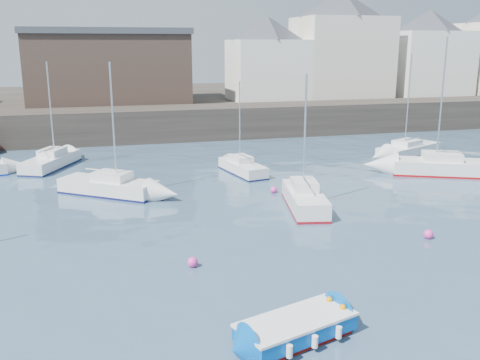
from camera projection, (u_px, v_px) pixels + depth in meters
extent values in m
plane|color=#2D4760|center=(328.00, 302.00, 18.84)|extent=(220.00, 220.00, 0.00)
cube|color=#28231E|center=(178.00, 123.00, 51.24)|extent=(90.00, 5.00, 3.00)
cube|color=#28231E|center=(157.00, 104.00, 68.11)|extent=(90.00, 32.00, 2.80)
cube|color=beige|center=(341.00, 58.00, 61.36)|extent=(10.00, 8.00, 9.00)
pyramid|color=#3A3D44|center=(343.00, 4.00, 59.90)|extent=(13.36, 13.36, 2.80)
cube|color=white|center=(427.00, 64.00, 63.82)|extent=(9.00, 7.00, 7.50)
pyramid|color=#3A3D44|center=(430.00, 20.00, 62.60)|extent=(11.88, 11.88, 2.45)
cube|color=white|center=(267.00, 70.00, 58.95)|extent=(8.00, 7.00, 6.50)
pyramid|color=#3A3D44|center=(268.00, 28.00, 57.84)|extent=(11.14, 11.14, 2.45)
cube|color=#3D2D26|center=(109.00, 69.00, 56.04)|extent=(16.00, 10.00, 7.00)
cube|color=#3A3D44|center=(107.00, 31.00, 55.11)|extent=(16.40, 10.40, 0.60)
cube|color=maroon|center=(296.00, 337.00, 16.45)|extent=(3.64, 2.36, 0.17)
cube|color=#004FB0|center=(296.00, 328.00, 16.38)|extent=(3.98, 2.63, 0.46)
cube|color=white|center=(296.00, 320.00, 16.31)|extent=(4.05, 2.68, 0.08)
cube|color=white|center=(296.00, 325.00, 16.36)|extent=(3.13, 1.95, 0.42)
cube|color=#CBB88C|center=(296.00, 322.00, 16.33)|extent=(0.59, 1.13, 0.06)
cylinder|color=white|center=(254.00, 325.00, 16.61)|extent=(0.19, 0.19, 0.37)
cylinder|color=white|center=(289.00, 351.00, 15.17)|extent=(0.19, 0.19, 0.37)
cylinder|color=white|center=(279.00, 316.00, 17.11)|extent=(0.19, 0.19, 0.37)
cylinder|color=white|center=(315.00, 342.00, 15.66)|extent=(0.19, 0.19, 0.37)
cylinder|color=white|center=(301.00, 309.00, 17.60)|extent=(0.19, 0.19, 0.37)
cylinder|color=white|center=(339.00, 332.00, 16.16)|extent=(0.19, 0.19, 0.37)
cube|color=white|center=(108.00, 187.00, 32.29)|extent=(6.03, 5.14, 0.91)
cube|color=#121447|center=(109.00, 193.00, 32.39)|extent=(6.09, 5.19, 0.12)
cube|color=white|center=(112.00, 176.00, 32.01)|extent=(2.57, 2.42, 0.50)
cylinder|color=silver|center=(113.00, 123.00, 31.11)|extent=(0.10, 0.10, 6.96)
cube|color=white|center=(305.00, 200.00, 29.53)|extent=(2.79, 5.73, 0.99)
cube|color=maroon|center=(305.00, 207.00, 29.64)|extent=(2.82, 5.79, 0.13)
cube|color=white|center=(304.00, 185.00, 29.61)|extent=(1.67, 2.14, 0.55)
cylinder|color=silver|center=(305.00, 133.00, 29.16)|extent=(0.11, 0.11, 6.32)
cube|color=white|center=(446.00, 167.00, 37.18)|extent=(7.54, 5.11, 1.00)
cube|color=#97070C|center=(446.00, 174.00, 37.29)|extent=(7.61, 5.16, 0.13)
cube|color=white|center=(442.00, 156.00, 37.04)|extent=(3.02, 2.63, 0.56)
cylinder|color=silver|center=(442.00, 100.00, 36.15)|extent=(0.11, 0.11, 8.31)
cube|color=white|center=(243.00, 168.00, 37.50)|extent=(2.50, 5.06, 0.79)
cube|color=#0D1439|center=(243.00, 173.00, 37.59)|extent=(2.52, 5.11, 0.11)
cube|color=white|center=(241.00, 159.00, 37.56)|extent=(1.48, 1.90, 0.44)
cylinder|color=silver|center=(240.00, 122.00, 37.14)|extent=(0.09, 0.09, 5.57)
cube|color=white|center=(409.00, 150.00, 43.83)|extent=(6.62, 4.58, 0.82)
cube|color=#111039|center=(408.00, 154.00, 43.92)|extent=(6.69, 4.62, 0.11)
cube|color=white|center=(407.00, 143.00, 43.47)|extent=(2.67, 2.34, 0.45)
cylinder|color=silver|center=(408.00, 101.00, 42.42)|extent=(0.09, 0.09, 7.32)
cube|color=white|center=(51.00, 162.00, 39.24)|extent=(4.15, 6.13, 0.88)
cube|color=#121D45|center=(51.00, 167.00, 39.33)|extent=(4.20, 6.19, 0.12)
cube|color=white|center=(52.00, 152.00, 39.35)|extent=(2.14, 2.46, 0.49)
cylinder|color=silver|center=(51.00, 109.00, 38.86)|extent=(0.10, 0.10, 6.76)
sphere|color=#F337A2|center=(193.00, 267.00, 21.84)|extent=(0.44, 0.44, 0.44)
sphere|color=#F337A2|center=(428.00, 238.00, 25.02)|extent=(0.45, 0.45, 0.45)
sphere|color=#F337A2|center=(274.00, 193.00, 32.72)|extent=(0.41, 0.41, 0.41)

